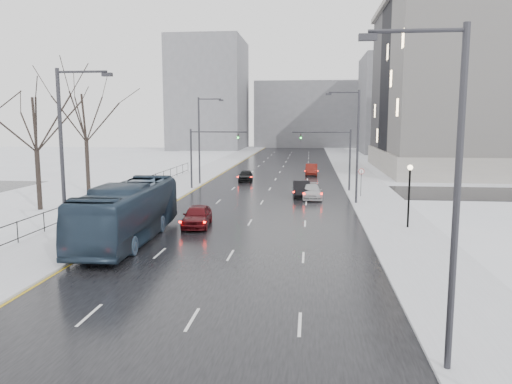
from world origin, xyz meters
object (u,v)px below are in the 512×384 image
(sedan_center_near, at_px, (197,216))
(sedan_right_far, at_px, (312,192))
(streetlight_l_near, at_px, (66,155))
(mast_signal_left, at_px, (201,152))
(sedan_right_near, at_px, (301,189))
(lamppost_r_mid, at_px, (409,187))
(sedan_right_distant, at_px, (311,169))
(tree_park_e, at_px, (89,193))
(no_uturn_sign, at_px, (361,174))
(streetlight_r_mid, at_px, (355,141))
(tree_park_d, at_px, (40,211))
(mast_signal_right, at_px, (340,152))
(sedan_center_far, at_px, (246,176))
(streetlight_l_far, at_px, (201,136))
(bus, at_px, (128,212))
(streetlight_r_near, at_px, (449,184))

(sedan_center_near, height_order, sedan_right_far, sedan_center_near)
(streetlight_l_near, xyz_separation_m, mast_signal_left, (0.84, 28.00, -1.51))
(sedan_right_near, bearing_deg, lamppost_r_mid, -65.04)
(sedan_right_distant, bearing_deg, sedan_center_near, -102.74)
(tree_park_e, distance_m, sedan_right_far, 22.74)
(mast_signal_left, distance_m, no_uturn_sign, 17.10)
(streetlight_r_mid, height_order, sedan_right_near, streetlight_r_mid)
(tree_park_d, height_order, sedan_right_far, tree_park_d)
(tree_park_d, bearing_deg, mast_signal_right, 29.12)
(tree_park_e, xyz_separation_m, no_uturn_sign, (27.40, 0.00, 2.30))
(streetlight_r_mid, bearing_deg, tree_park_d, -166.99)
(sedan_center_far, bearing_deg, mast_signal_left, -120.15)
(lamppost_r_mid, bearing_deg, sedan_center_near, -176.79)
(streetlight_l_far, height_order, sedan_right_near, streetlight_l_far)
(streetlight_r_mid, relative_size, sedan_right_near, 2.16)
(tree_park_e, bearing_deg, bus, -59.33)
(streetlight_l_near, height_order, mast_signal_right, streetlight_l_near)
(streetlight_r_near, relative_size, sedan_right_distant, 2.17)
(sedan_right_near, height_order, sedan_right_distant, sedan_right_near)
(streetlight_r_mid, height_order, streetlight_l_far, same)
(lamppost_r_mid, bearing_deg, no_uturn_sign, 97.33)
(tree_park_e, height_order, streetlight_l_near, streetlight_l_near)
(streetlight_r_near, relative_size, sedan_right_near, 2.16)
(streetlight_r_mid, bearing_deg, sedan_center_near, -137.18)
(sedan_center_near, bearing_deg, sedan_right_distant, 72.37)
(streetlight_l_far, bearing_deg, mast_signal_left, -78.13)
(sedan_center_far, relative_size, sedan_right_distant, 0.88)
(tree_park_d, relative_size, bus, 0.97)
(tree_park_d, relative_size, streetlight_l_far, 1.25)
(lamppost_r_mid, xyz_separation_m, no_uturn_sign, (-1.80, 14.00, -0.64))
(streetlight_l_far, height_order, sedan_center_far, streetlight_l_far)
(streetlight_l_near, distance_m, sedan_right_far, 26.51)
(sedan_right_far, height_order, sedan_center_far, sedan_center_far)
(streetlight_l_far, xyz_separation_m, sedan_right_near, (11.67, -8.19, -4.82))
(sedan_center_near, bearing_deg, bus, -130.31)
(tree_park_d, relative_size, sedan_center_far, 3.07)
(tree_park_e, distance_m, no_uturn_sign, 27.50)
(tree_park_e, distance_m, streetlight_l_far, 14.01)
(lamppost_r_mid, bearing_deg, streetlight_r_mid, 105.82)
(no_uturn_sign, bearing_deg, sedan_right_near, -178.10)
(tree_park_e, height_order, no_uturn_sign, tree_park_e)
(mast_signal_left, height_order, sedan_right_near, mast_signal_left)
(streetlight_l_near, bearing_deg, sedan_right_distant, 73.80)
(lamppost_r_mid, distance_m, mast_signal_left, 25.71)
(streetlight_l_near, distance_m, lamppost_r_mid, 21.78)
(mast_signal_right, bearing_deg, mast_signal_left, 180.00)
(tree_park_e, height_order, sedan_right_near, tree_park_e)
(lamppost_r_mid, relative_size, mast_signal_right, 0.66)
(tree_park_e, xyz_separation_m, sedan_right_distant, (22.70, 19.61, 0.80))
(bus, xyz_separation_m, sedan_right_far, (11.24, 18.08, -1.13))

